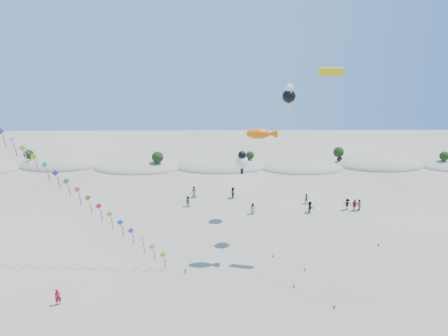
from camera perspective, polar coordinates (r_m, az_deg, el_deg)
ground at (r=34.08m, az=-0.43°, el=-23.12°), size 160.00×160.00×0.00m
dune_ridge at (r=74.34m, az=0.19°, el=0.31°), size 145.30×11.49×5.57m
kite_train at (r=43.31m, az=-27.53°, el=1.91°), size 30.44×6.42×23.32m
fish_kite at (r=38.82m, az=5.79°, el=5.19°), size 4.54×7.03×14.53m
cartoon_kite_low at (r=49.49m, az=2.77°, el=1.10°), size 3.85×11.39×9.53m
cartoon_kite_high at (r=43.39m, az=9.87°, el=10.90°), size 2.18×9.06×18.60m
parafoil_kite at (r=39.84m, az=15.97°, el=13.42°), size 2.43×10.78×20.55m
dark_kite at (r=51.86m, az=18.54°, el=-1.84°), size 2.96×9.83×8.46m
flyer_foreground at (r=38.95m, az=-23.98°, el=-17.53°), size 0.68×0.64×1.57m
beachgoers at (r=56.12m, az=8.55°, el=-4.98°), size 25.62×7.30×1.83m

